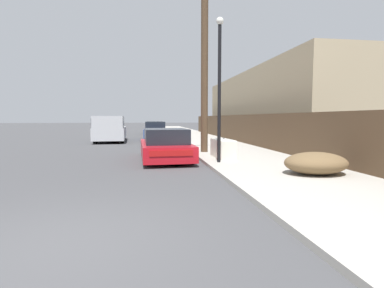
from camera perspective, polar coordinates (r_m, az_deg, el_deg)
ground_plane at (r=4.49m, az=-23.63°, el=-17.61°), size 220.00×220.00×0.00m
sidewalk_curb at (r=27.86m, az=0.09°, el=1.58°), size 4.20×63.00×0.12m
discarded_fridge at (r=12.02m, az=5.92°, el=-0.85°), size 0.68×1.68×0.75m
parked_sports_car_red at (r=12.12m, az=-5.11°, el=-0.35°), size 2.05×4.53×1.28m
car_parked_mid at (r=24.08m, az=-7.01°, el=2.44°), size 1.85×4.46×1.42m
car_parked_far at (r=32.47m, az=-7.17°, el=3.05°), size 1.90×4.53×1.37m
pickup_truck at (r=22.06m, az=-15.37°, el=2.75°), size 2.30×5.40×1.83m
utility_pole at (r=14.20m, az=2.39°, el=14.78°), size 1.80×0.33×7.81m
street_lamp at (r=10.76m, az=5.24°, el=12.04°), size 0.26×0.26×5.04m
brush_pile at (r=9.14m, az=22.51°, el=-3.37°), size 1.79×1.40×0.62m
wooden_fence at (r=20.39m, az=8.95°, el=2.98°), size 0.08×31.85×1.79m
building_right_house at (r=25.95m, az=15.61°, el=6.91°), size 6.00×21.46×5.33m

